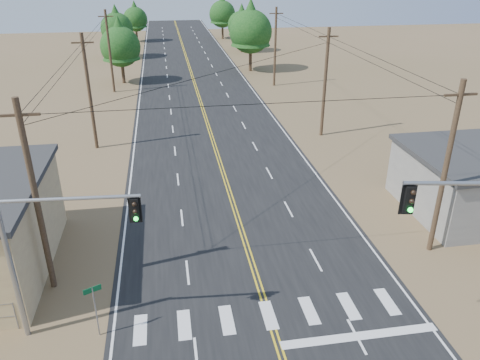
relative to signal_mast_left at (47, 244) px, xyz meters
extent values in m
cube|color=black|center=(9.36, 21.55, -4.69)|extent=(15.00, 200.00, 0.02)
cylinder|color=gray|center=(-2.14, 0.55, -3.95)|extent=(0.06, 0.06, 1.50)
cylinder|color=#4C3826|center=(-1.14, 3.55, 0.30)|extent=(0.30, 0.30, 10.00)
cube|color=#4C3826|center=(-1.14, 3.55, 4.50)|extent=(1.80, 0.12, 0.12)
cylinder|color=#4C3826|center=(-1.14, 23.55, 0.30)|extent=(0.30, 0.30, 10.00)
cube|color=#4C3826|center=(-1.14, 23.55, 4.50)|extent=(1.80, 0.12, 0.12)
cylinder|color=#4C3826|center=(-1.14, 43.55, 0.30)|extent=(0.30, 0.30, 10.00)
cube|color=#4C3826|center=(-1.14, 43.55, 4.50)|extent=(1.80, 0.12, 0.12)
cylinder|color=#4C3826|center=(19.86, 3.55, 0.30)|extent=(0.30, 0.30, 10.00)
cube|color=#4C3826|center=(19.86, 3.55, 4.50)|extent=(1.80, 0.12, 0.12)
cylinder|color=#4C3826|center=(19.86, 23.55, 0.30)|extent=(0.30, 0.30, 10.00)
cube|color=#4C3826|center=(19.86, 23.55, 4.50)|extent=(1.80, 0.12, 0.12)
cylinder|color=#4C3826|center=(19.86, 43.55, 0.30)|extent=(0.30, 0.30, 10.00)
cube|color=#4C3826|center=(19.86, 43.55, 4.50)|extent=(1.80, 0.12, 0.12)
cylinder|color=gray|center=(-1.64, 0.12, -1.37)|extent=(0.23, 0.23, 6.66)
cylinder|color=gray|center=(1.17, -0.08, 2.06)|extent=(5.63, 0.55, 0.15)
cube|color=black|center=(3.69, -0.25, 1.44)|extent=(0.35, 0.31, 1.05)
sphere|color=black|center=(3.71, -0.42, 1.77)|extent=(0.19, 0.19, 0.19)
sphere|color=black|center=(3.71, -0.42, 1.44)|extent=(0.19, 0.19, 0.19)
sphere|color=#0CE533|center=(3.71, -0.42, 1.11)|extent=(0.19, 0.19, 0.19)
cube|color=black|center=(14.30, -2.51, 2.18)|extent=(0.42, 0.38, 1.17)
sphere|color=black|center=(14.34, -2.70, 2.56)|extent=(0.21, 0.21, 0.21)
sphere|color=black|center=(14.34, -2.70, 2.18)|extent=(0.21, 0.21, 0.21)
sphere|color=#0CE533|center=(14.34, -2.70, 1.81)|extent=(0.21, 0.21, 0.21)
cylinder|color=gray|center=(1.56, -0.45, -3.38)|extent=(0.06, 0.06, 2.63)
cube|color=#0B5229|center=(1.56, -0.45, -2.17)|extent=(0.73, 0.36, 0.26)
cylinder|color=#3F2D1E|center=(-0.19, 48.29, -3.11)|extent=(0.43, 0.43, 3.18)
cone|color=#124013|center=(-0.19, 48.29, 1.31)|extent=(4.94, 4.94, 5.65)
sphere|color=#124013|center=(-0.19, 48.29, 0.16)|extent=(5.30, 5.30, 5.30)
cylinder|color=#3F2D1E|center=(-1.97, 66.63, -3.11)|extent=(0.49, 0.49, 3.18)
cone|color=#124013|center=(-1.97, 66.63, 1.32)|extent=(4.95, 4.95, 5.66)
sphere|color=#124013|center=(-1.97, 66.63, 0.17)|extent=(5.31, 5.31, 5.31)
cylinder|color=#3F2D1E|center=(0.36, 84.53, -3.24)|extent=(0.42, 0.42, 2.90)
cone|color=#124013|center=(0.36, 84.53, 0.79)|extent=(4.52, 4.52, 5.16)
sphere|color=#124013|center=(0.36, 84.53, -0.26)|extent=(4.84, 4.84, 4.84)
cylinder|color=#3F2D1E|center=(18.36, 53.08, -2.81)|extent=(0.47, 0.47, 3.77)
cone|color=#124013|center=(18.36, 53.08, 2.42)|extent=(5.86, 5.86, 6.70)
sphere|color=#124013|center=(18.36, 53.08, 1.06)|extent=(6.28, 6.28, 6.28)
cylinder|color=#3F2D1E|center=(19.77, 69.43, -3.18)|extent=(0.43, 0.43, 3.04)
cone|color=#124013|center=(19.77, 69.43, 1.05)|extent=(4.73, 4.73, 5.41)
sphere|color=#124013|center=(19.77, 69.43, -0.05)|extent=(5.07, 5.07, 5.07)
cylinder|color=#3F2D1E|center=(18.36, 85.75, -3.05)|extent=(0.44, 0.44, 3.29)
cone|color=#124013|center=(18.36, 85.75, 1.52)|extent=(5.12, 5.12, 5.85)
sphere|color=#124013|center=(18.36, 85.75, 0.33)|extent=(5.49, 5.49, 5.49)
camera|label=1|loc=(5.20, -17.36, 10.61)|focal=35.00mm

